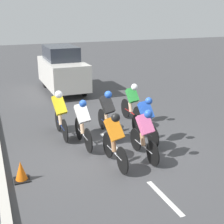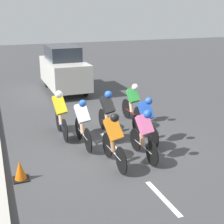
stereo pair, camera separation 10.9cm
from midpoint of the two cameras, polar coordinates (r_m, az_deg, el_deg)
The scene contains 13 objects.
ground_plane at distance 9.28m, azimuth 0.56°, elevation -6.20°, with size 60.00×60.00×0.00m, color #424244.
lane_stripe_near at distance 7.01m, azimuth 9.72°, elevation -15.22°, with size 0.12×1.40×0.01m, color white.
lane_stripe_mid at distance 9.54m, azimuth -0.14°, elevation -5.47°, with size 0.12×1.40×0.01m, color white.
lane_stripe_far at distance 12.39m, azimuth -5.51°, elevation 0.10°, with size 0.12×1.40×0.01m, color white.
cyclist_green at distance 10.90m, azimuth 4.08°, elevation 1.82°, with size 0.38×1.74×1.47m.
cyclist_white at distance 9.00m, azimuth -5.07°, elevation -1.77°, with size 0.39×1.68×1.49m.
cyclist_orange at distance 7.81m, azimuth 0.70°, elevation -4.69°, with size 0.43×1.66×1.52m.
cyclist_blue at distance 9.31m, azimuth 6.47°, elevation -1.18°, with size 0.39×1.72×1.48m.
cyclist_yellow at distance 9.76m, azimuth -9.12°, elevation -0.01°, with size 0.41×1.67×1.57m.
cyclist_black at distance 9.76m, azimuth -0.49°, elevation 0.10°, with size 0.42×1.74×1.53m.
cyclist_pink at distance 8.26m, azimuth 6.30°, elevation -3.70°, with size 0.39×1.64×1.46m.
support_car at distance 15.42m, azimuth -8.59°, elevation 7.75°, with size 1.70×3.96×2.18m.
traffic_cone at distance 7.74m, azimuth -16.07°, elevation -10.28°, with size 0.36×0.36×0.49m.
Camera 2 is at (3.11, 7.86, 3.84)m, focal length 50.00 mm.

